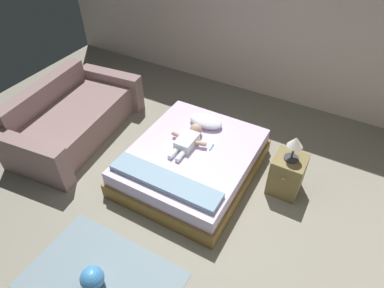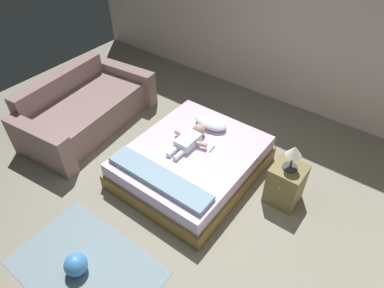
% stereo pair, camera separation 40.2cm
% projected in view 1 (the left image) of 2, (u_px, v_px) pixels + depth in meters
% --- Properties ---
extents(ground_plane, '(8.00, 8.00, 0.00)m').
position_uv_depth(ground_plane, '(175.00, 218.00, 3.81)').
color(ground_plane, gray).
extents(wall_behind_bed, '(8.00, 0.12, 2.73)m').
position_uv_depth(wall_behind_bed, '(279.00, 13.00, 4.87)').
color(wall_behind_bed, beige).
rests_on(wall_behind_bed, ground_plane).
extents(bed, '(1.47, 1.76, 0.39)m').
position_uv_depth(bed, '(192.00, 162.00, 4.22)').
color(bed, brown).
rests_on(bed, ground_plane).
extents(pillow, '(0.46, 0.28, 0.12)m').
position_uv_depth(pillow, '(206.00, 121.00, 4.43)').
color(pillow, white).
rests_on(pillow, bed).
extents(baby, '(0.48, 0.64, 0.16)m').
position_uv_depth(baby, '(189.00, 139.00, 4.15)').
color(baby, white).
rests_on(baby, bed).
extents(toothbrush, '(0.02, 0.13, 0.02)m').
position_uv_depth(toothbrush, '(212.00, 147.00, 4.12)').
color(toothbrush, '#3284EE').
rests_on(toothbrush, bed).
extents(couch, '(1.31, 2.08, 0.75)m').
position_uv_depth(couch, '(72.00, 118.00, 4.77)').
color(couch, gray).
rests_on(couch, ground_plane).
extents(nightstand, '(0.36, 0.39, 0.52)m').
position_uv_depth(nightstand, '(287.00, 175.00, 3.97)').
color(nightstand, olive).
rests_on(nightstand, ground_plane).
extents(lamp, '(0.17, 0.17, 0.32)m').
position_uv_depth(lamp, '(295.00, 144.00, 3.65)').
color(lamp, '#333338').
rests_on(lamp, nightstand).
extents(rug, '(1.48, 0.98, 0.01)m').
position_uv_depth(rug, '(102.00, 280.00, 3.26)').
color(rug, gray).
rests_on(rug, ground_plane).
extents(toy_ball, '(0.23, 0.23, 0.23)m').
position_uv_depth(toy_ball, '(92.00, 278.00, 3.15)').
color(toy_ball, '#3F8AD3').
rests_on(toy_ball, rug).
extents(blanket, '(1.33, 0.28, 0.06)m').
position_uv_depth(blanket, '(165.00, 181.00, 3.67)').
color(blanket, '#82A2BA').
rests_on(blanket, bed).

